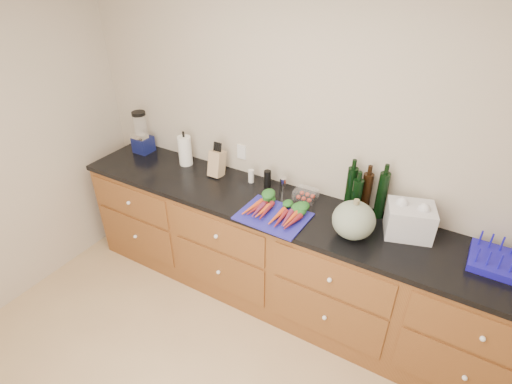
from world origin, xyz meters
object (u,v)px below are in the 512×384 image
Objects in this scene: knife_block at (217,163)px; cutting_board at (273,216)px; squash at (354,220)px; blender_appliance at (142,135)px; carrots at (276,209)px; tomato_box at (306,195)px; dish_rack at (504,262)px; paper_towel at (185,151)px.

cutting_board is at bearing -23.58° from knife_block.
squash is 1.25m from knife_block.
cutting_board is 1.24× the size of blender_appliance.
carrots is 0.30m from tomato_box.
dish_rack is (2.94, -0.08, -0.13)m from blender_appliance.
cutting_board is at bearing -172.16° from squash.
tomato_box is (0.10, 0.28, 0.00)m from carrots.
knife_block is at bearing -177.81° from tomato_box.
cutting_board is at bearing -170.40° from dish_rack.
tomato_box is at bearing 73.33° from cutting_board.
paper_towel is (-1.03, 0.32, 0.12)m from cutting_board.
knife_block reaches higher than dish_rack.
dish_rack is (1.32, -0.09, -0.00)m from tomato_box.
blender_appliance is 0.84m from knife_block.
paper_towel is 1.13m from tomato_box.
dish_rack is at bearing 7.77° from carrots.
dish_rack is (1.42, 0.19, 0.00)m from carrots.
blender_appliance is (-1.52, 0.32, 0.16)m from cutting_board.
cutting_board is 1.44m from dish_rack.
paper_towel is 1.21× the size of knife_block.
blender_appliance is at bearing 173.30° from squash.
paper_towel is at bearing 162.78° from cutting_board.
blender_appliance is at bearing -179.57° from tomato_box.
squash is (0.54, 0.03, 0.09)m from carrots.
knife_block reaches higher than tomato_box.
cutting_board is at bearing -17.22° from paper_towel.
carrots is 2.49× the size of tomato_box.
dish_rack is at bearing -1.63° from knife_block.
blender_appliance reaches higher than cutting_board.
blender_appliance is at bearing 178.77° from knife_block.
paper_towel reaches higher than knife_block.
squash is 1.31× the size of knife_block.
knife_block reaches higher than carrots.
cutting_board is 1.16× the size of carrots.
cutting_board is 0.76m from knife_block.
carrots is at bearing -172.23° from dish_rack.
squash reaches higher than dish_rack.
squash is 1.08× the size of paper_towel.
squash is (0.54, 0.07, 0.12)m from cutting_board.
carrots is 1.11× the size of dish_rack.
paper_towel reaches higher than carrots.
cutting_board is 1.29× the size of dish_rack.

